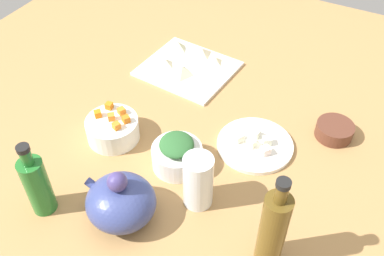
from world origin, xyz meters
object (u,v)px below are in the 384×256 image
at_px(bottle_1, 273,229).
at_px(bowl_small_side, 334,130).
at_px(cutting_board, 188,69).
at_px(teapot, 121,201).
at_px(drinking_glass_0, 198,181).
at_px(plate_tofu, 255,145).
at_px(bottle_0, 37,184).
at_px(bowl_greens, 177,157).
at_px(bowl_carrots, 113,129).

bearing_deg(bottle_1, bowl_small_side, -93.87).
relative_size(cutting_board, teapot, 1.60).
height_order(cutting_board, bowl_small_side, bowl_small_side).
distance_m(teapot, drinking_glass_0, 0.18).
xyz_separation_m(cutting_board, plate_tofu, (-0.33, 0.22, 0.00)).
bearing_deg(bottle_0, plate_tofu, -131.13).
bearing_deg(bowl_greens, drinking_glass_0, 142.74).
distance_m(bowl_carrots, drinking_glass_0, 0.32).
bearing_deg(plate_tofu, cutting_board, -34.03).
relative_size(plate_tofu, bowl_greens, 1.59).
distance_m(plate_tofu, bowl_small_side, 0.23).
bearing_deg(bottle_0, drinking_glass_0, -148.99).
xyz_separation_m(bowl_greens, bottle_1, (-0.30, 0.14, 0.08)).
relative_size(bowl_small_side, drinking_glass_0, 0.70).
distance_m(bowl_small_side, bottle_0, 0.79).
bearing_deg(bowl_greens, bowl_small_side, -138.05).
relative_size(bowl_greens, bowl_carrots, 0.91).
xyz_separation_m(cutting_board, bottle_1, (-0.47, 0.52, 0.10)).
relative_size(plate_tofu, bowl_small_side, 2.01).
bearing_deg(drinking_glass_0, cutting_board, -59.04).
distance_m(bowl_greens, bowl_carrots, 0.20).
bearing_deg(cutting_board, bowl_small_side, 171.09).
bearing_deg(teapot, drinking_glass_0, -137.56).
bearing_deg(bottle_1, drinking_glass_0, -17.34).
bearing_deg(plate_tofu, bottle_1, 116.54).
xyz_separation_m(bottle_0, bottle_1, (-0.52, -0.13, 0.02)).
bearing_deg(plate_tofu, bowl_small_side, -141.45).
bearing_deg(teapot, plate_tofu, -117.93).
distance_m(bottle_0, bottle_1, 0.53).
xyz_separation_m(bowl_small_side, drinking_glass_0, (0.23, 0.37, 0.05)).
height_order(plate_tofu, drinking_glass_0, drinking_glass_0).
height_order(plate_tofu, bowl_greens, bowl_greens).
height_order(bowl_carrots, bottle_1, bottle_1).
height_order(cutting_board, bowl_carrots, bowl_carrots).
bearing_deg(plate_tofu, bottle_0, 48.87).
xyz_separation_m(cutting_board, drinking_glass_0, (-0.27, 0.45, 0.07)).
bearing_deg(teapot, bowl_small_side, -126.37).
xyz_separation_m(plate_tofu, teapot, (0.19, 0.35, 0.05)).
distance_m(bowl_carrots, bottle_1, 0.53).
relative_size(teapot, bottle_1, 0.69).
distance_m(bowl_small_side, teapot, 0.62).
relative_size(teapot, bottle_0, 0.84).
height_order(plate_tofu, bowl_small_side, bowl_small_side).
height_order(plate_tofu, bowl_carrots, bowl_carrots).
distance_m(cutting_board, bottle_0, 0.65).
distance_m(bowl_carrots, teapot, 0.27).
bearing_deg(bowl_small_side, teapot, 53.63).
distance_m(teapot, bottle_0, 0.19).
bearing_deg(drinking_glass_0, plate_tofu, -103.14).
xyz_separation_m(teapot, bottle_0, (0.18, 0.07, 0.03)).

